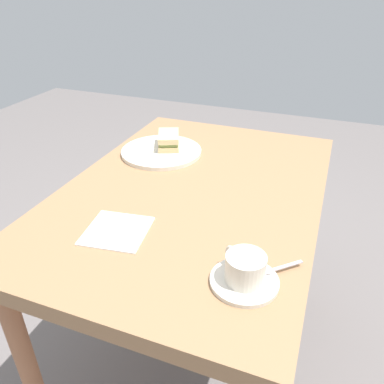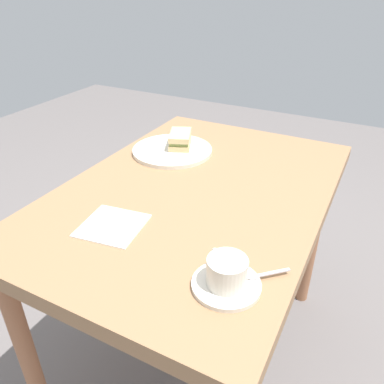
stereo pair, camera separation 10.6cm
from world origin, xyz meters
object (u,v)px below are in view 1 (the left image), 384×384
Objects in this scene: dining_table at (193,211)px; sandwich_front at (169,140)px; coffee_cup at (245,267)px; napkin at (117,231)px; coffee_saucer at (244,281)px; sandwich_plate at (161,152)px; spoon at (276,269)px.

sandwich_front reaches higher than dining_table.
dining_table is 11.00× the size of coffee_cup.
napkin is (-0.06, -0.34, -0.04)m from coffee_cup.
coffee_cup is (0.56, 0.42, 0.00)m from sandwich_front.
coffee_saucer is at bearing 50.60° from coffee_cup.
sandwich_front is at bearing 159.27° from sandwich_plate.
coffee_cup is (-0.00, -0.00, 0.04)m from coffee_saucer.
napkin is at bearing -100.65° from coffee_saucer.
coffee_saucer is at bearing -46.80° from spoon.
spoon reaches higher than sandwich_plate.
sandwich_plate is 1.88× the size of napkin.
sandwich_plate is at bearing -134.74° from dining_table.
napkin is (-0.01, -0.40, -0.01)m from spoon.
dining_table is 0.43m from coffee_saucer.
sandwich_front is 0.97× the size of coffee_saucer.
dining_table is 0.31m from sandwich_front.
coffee_saucer is 0.08m from spoon.
sandwich_plate is at bearing -168.65° from napkin.
coffee_cup is at bearing -129.40° from coffee_saucer.
coffee_cup reaches higher than spoon.
coffee_cup is at bearing 39.29° from sandwich_plate.
sandwich_front is 1.43× the size of coffee_cup.
sandwich_front is at bearing -143.37° from coffee_cup.
dining_table is 13.42× the size of spoon.
sandwich_front is (-0.04, 0.01, 0.03)m from sandwich_plate.
coffee_saucer reaches higher than napkin.
coffee_cup is 0.65× the size of napkin.
sandwich_front is 0.70m from coffee_cup.
coffee_saucer is at bearing 36.66° from sandwich_front.
sandwich_front is 0.70m from spoon.
sandwich_plate reaches higher than napkin.
spoon is (0.48, 0.49, 0.01)m from sandwich_plate.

